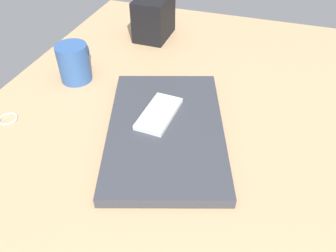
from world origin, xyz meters
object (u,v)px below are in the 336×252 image
object	(u,v)px
cell_phone_on_laptop	(159,113)
coffee_mug	(74,62)
key_ring	(8,119)
laptop_closed	(168,130)
desk_organizer	(154,18)

from	to	relation	value
cell_phone_on_laptop	coffee_mug	xyz separation A→B (cm)	(9.28, 23.48, 1.78)
cell_phone_on_laptop	key_ring	size ratio (longest dim) A/B	3.17
laptop_closed	desk_organizer	world-z (taller)	desk_organizer
cell_phone_on_laptop	coffee_mug	size ratio (longest dim) A/B	1.15
desk_organizer	laptop_closed	bearing A→B (deg)	-155.18
coffee_mug	desk_organizer	world-z (taller)	desk_organizer
laptop_closed	desk_organizer	distance (cm)	41.64
laptop_closed	cell_phone_on_laptop	distance (cm)	3.88
key_ring	desk_organizer	bearing A→B (deg)	-19.29
desk_organizer	key_ring	xyz separation A→B (cm)	(-43.83, 15.34, -5.30)
key_ring	cell_phone_on_laptop	bearing A→B (deg)	-74.16
desk_organizer	key_ring	world-z (taller)	desk_organizer
key_ring	coffee_mug	bearing A→B (deg)	-18.08
desk_organizer	cell_phone_on_laptop	bearing A→B (deg)	-157.34
laptop_closed	desk_organizer	bearing A→B (deg)	5.57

